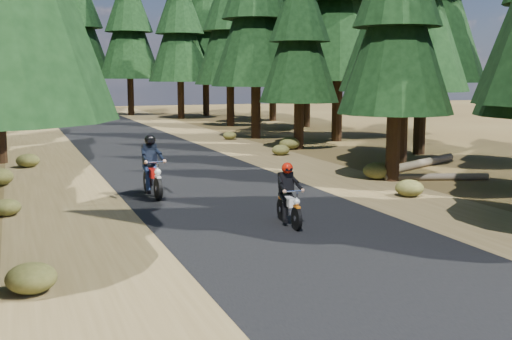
{
  "coord_description": "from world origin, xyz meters",
  "views": [
    {
      "loc": [
        -5.84,
        -13.86,
        3.55
      ],
      "look_at": [
        0.0,
        1.5,
        1.1
      ],
      "focal_mm": 45.0,
      "sensor_mm": 36.0,
      "label": 1
    }
  ],
  "objects_px": {
    "log_far": "(437,177)",
    "rider_follow": "(152,176)",
    "log_near": "(422,163)",
    "rider_lead": "(289,205)"
  },
  "relations": [
    {
      "from": "log_near",
      "to": "log_far",
      "type": "bearing_deg",
      "value": -144.14
    },
    {
      "from": "log_near",
      "to": "rider_follow",
      "type": "height_order",
      "value": "rider_follow"
    },
    {
      "from": "log_near",
      "to": "rider_lead",
      "type": "bearing_deg",
      "value": -169.11
    },
    {
      "from": "log_near",
      "to": "rider_lead",
      "type": "relative_size",
      "value": 2.94
    },
    {
      "from": "rider_lead",
      "to": "rider_follow",
      "type": "distance_m",
      "value": 5.27
    },
    {
      "from": "log_far",
      "to": "rider_follow",
      "type": "xyz_separation_m",
      "value": [
        -9.6,
        0.51,
        0.49
      ]
    },
    {
      "from": "log_near",
      "to": "rider_follow",
      "type": "xyz_separation_m",
      "value": [
        -10.97,
        -2.28,
        0.45
      ]
    },
    {
      "from": "log_near",
      "to": "log_far",
      "type": "height_order",
      "value": "log_near"
    },
    {
      "from": "rider_lead",
      "to": "log_near",
      "type": "bearing_deg",
      "value": -136.36
    },
    {
      "from": "log_near",
      "to": "rider_follow",
      "type": "distance_m",
      "value": 11.22
    }
  ]
}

